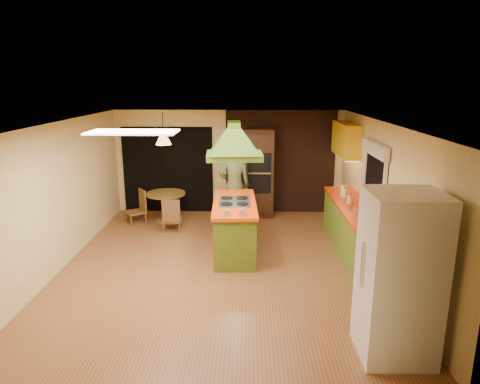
{
  "coord_description": "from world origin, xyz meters",
  "views": [
    {
      "loc": [
        0.49,
        -7.01,
        3.15
      ],
      "look_at": [
        0.32,
        0.72,
        1.15
      ],
      "focal_mm": 32.0,
      "sensor_mm": 36.0,
      "label": 1
    }
  ],
  "objects_px": {
    "man": "(234,186)",
    "wall_oven": "(259,173)",
    "refrigerator": "(399,277)",
    "canister_large": "(344,191)",
    "kitchen_island": "(235,227)",
    "dining_table": "(166,201)"
  },
  "relations": [
    {
      "from": "man",
      "to": "wall_oven",
      "type": "distance_m",
      "value": 1.14
    },
    {
      "from": "dining_table",
      "to": "kitchen_island",
      "type": "bearing_deg",
      "value": -48.22
    },
    {
      "from": "canister_large",
      "to": "wall_oven",
      "type": "bearing_deg",
      "value": 135.83
    },
    {
      "from": "wall_oven",
      "to": "canister_large",
      "type": "bearing_deg",
      "value": -41.77
    },
    {
      "from": "refrigerator",
      "to": "canister_large",
      "type": "height_order",
      "value": "refrigerator"
    },
    {
      "from": "man",
      "to": "refrigerator",
      "type": "height_order",
      "value": "refrigerator"
    },
    {
      "from": "man",
      "to": "wall_oven",
      "type": "relative_size",
      "value": 0.92
    },
    {
      "from": "kitchen_island",
      "to": "refrigerator",
      "type": "bearing_deg",
      "value": -59.77
    },
    {
      "from": "man",
      "to": "canister_large",
      "type": "bearing_deg",
      "value": 150.81
    },
    {
      "from": "kitchen_island",
      "to": "wall_oven",
      "type": "height_order",
      "value": "wall_oven"
    },
    {
      "from": "man",
      "to": "wall_oven",
      "type": "bearing_deg",
      "value": -132.79
    },
    {
      "from": "wall_oven",
      "to": "kitchen_island",
      "type": "bearing_deg",
      "value": -99.91
    },
    {
      "from": "dining_table",
      "to": "refrigerator",
      "type": "bearing_deg",
      "value": -53.77
    },
    {
      "from": "man",
      "to": "dining_table",
      "type": "relative_size",
      "value": 2.16
    },
    {
      "from": "man",
      "to": "kitchen_island",
      "type": "bearing_deg",
      "value": 78.68
    },
    {
      "from": "man",
      "to": "refrigerator",
      "type": "xyz_separation_m",
      "value": [
        2.04,
        -4.45,
        0.03
      ]
    },
    {
      "from": "kitchen_island",
      "to": "dining_table",
      "type": "bearing_deg",
      "value": 129.49
    },
    {
      "from": "canister_large",
      "to": "refrigerator",
      "type": "bearing_deg",
      "value": -92.86
    },
    {
      "from": "canister_large",
      "to": "kitchen_island",
      "type": "bearing_deg",
      "value": -161.99
    },
    {
      "from": "kitchen_island",
      "to": "wall_oven",
      "type": "distance_m",
      "value": 2.45
    },
    {
      "from": "refrigerator",
      "to": "wall_oven",
      "type": "height_order",
      "value": "wall_oven"
    },
    {
      "from": "canister_large",
      "to": "man",
      "type": "bearing_deg",
      "value": 164.27
    }
  ]
}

